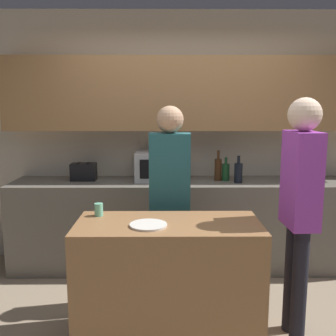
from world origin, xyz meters
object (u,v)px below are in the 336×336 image
Objects in this scene: bottle_1 at (226,172)px; person_left at (300,198)px; cup_0 at (99,210)px; person_center at (170,188)px; toaster at (84,172)px; bottle_0 at (218,169)px; potted_plant at (301,161)px; bottle_2 at (238,172)px; microwave at (160,166)px; plate_on_island at (148,225)px.

bottle_1 is 1.37m from person_left.
person_left is at bearing -76.19° from bottle_1.
cup_0 is 1.47m from person_left.
cup_0 is at bearing 37.84° from person_center.
cup_0 is 0.67m from person_center.
toaster is 1.41m from bottle_0.
bottle_1 is 1.64m from cup_0.
potted_plant is at bearing -20.70° from person_left.
bottle_1 is at bearing 139.26° from bottle_2.
toaster is at bearing 180.00° from potted_plant.
potted_plant is (1.47, 0.00, 0.05)m from microwave.
plate_on_island is at bearing -117.60° from bottle_1.
toaster is (-0.81, 0.00, -0.06)m from microwave.
toaster is 1.64m from plate_on_island.
bottle_1 is (-0.79, -0.03, -0.10)m from potted_plant.
potted_plant is 0.80m from bottle_1.
cup_0 is at bearing -110.30° from microwave.
person_center reaches higher than toaster.
potted_plant is at bearing -147.36° from person_center.
toaster reaches higher than plate_on_island.
person_left is at bearing -36.76° from toaster.
bottle_1 is 0.95× the size of plate_on_island.
microwave is at bearing 69.70° from cup_0.
bottle_2 is at bearing 8.08° from person_left.
person_center reaches higher than bottle_2.
microwave is 1.30m from cup_0.
toaster is 1.05× the size of bottle_1.
cup_0 is at bearing 146.71° from plate_on_island.
microwave is 1.89× the size of bottle_2.
microwave reaches higher than bottle_2.
bottle_0 is at bearing 174.46° from bottle_1.
cup_0 is 0.05× the size of person_left.
cup_0 is (-1.92, -1.21, -0.18)m from potted_plant.
potted_plant reaches higher than bottle_2.
microwave is at bearing -81.93° from person_center.
person_center reaches higher than microwave.
bottle_2 is 0.16× the size of person_center.
bottle_2 is 1.06× the size of plate_on_island.
bottle_0 is at bearing 15.20° from person_left.
bottle_2 reaches higher than toaster.
bottle_1 reaches higher than cup_0.
potted_plant is at bearing 2.20° from bottle_1.
toaster is 0.82× the size of bottle_0.
toaster is 2.28m from potted_plant.
person_left is (-0.47, -1.36, -0.06)m from potted_plant.
bottle_0 is 1.60m from plate_on_island.
bottle_1 is 0.99m from person_center.
potted_plant reaches higher than toaster.
plate_on_island is at bearing -92.64° from microwave.
potted_plant is at bearing 1.49° from bottle_0.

